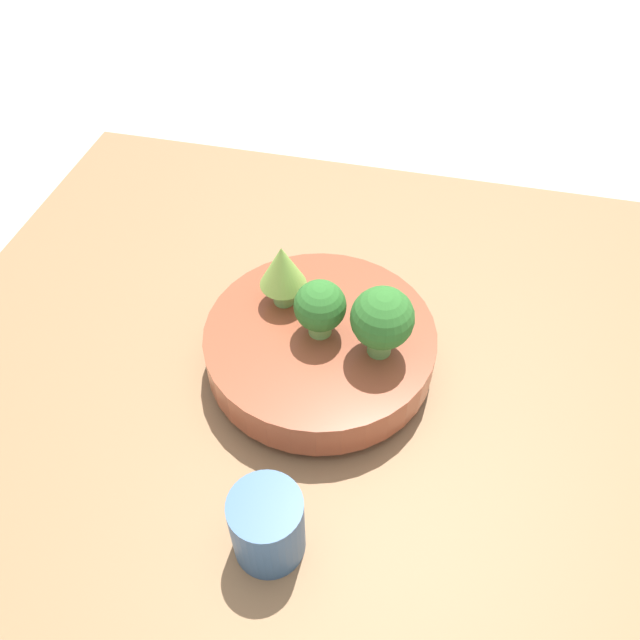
{
  "coord_description": "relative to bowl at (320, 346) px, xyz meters",
  "views": [
    {
      "loc": [
        -0.1,
        0.48,
        0.65
      ],
      "look_at": [
        0.01,
        0.02,
        0.13
      ],
      "focal_mm": 35.0,
      "sensor_mm": 36.0,
      "label": 1
    }
  ],
  "objects": [
    {
      "name": "cup",
      "position": [
        -0.0,
        0.23,
        0.01
      ],
      "size": [
        0.07,
        0.07,
        0.09
      ],
      "color": "#33567F",
      "rests_on": "table"
    },
    {
      "name": "romanesco_piece_near",
      "position": [
        0.05,
        -0.04,
        0.08
      ],
      "size": [
        0.06,
        0.06,
        0.09
      ],
      "color": "#7AB256",
      "rests_on": "bowl"
    },
    {
      "name": "broccoli_floret_center",
      "position": [
        0.0,
        0.0,
        0.07
      ],
      "size": [
        0.06,
        0.06,
        0.07
      ],
      "color": "#7AB256",
      "rests_on": "bowl"
    },
    {
      "name": "ground_plane",
      "position": [
        -0.01,
        -0.02,
        -0.08
      ],
      "size": [
        6.0,
        6.0,
        0.0
      ],
      "primitive_type": "plane",
      "color": "#ADA89E"
    },
    {
      "name": "broccoli_floret_left",
      "position": [
        -0.07,
        0.01,
        0.08
      ],
      "size": [
        0.07,
        0.07,
        0.09
      ],
      "color": "#609347",
      "rests_on": "bowl"
    },
    {
      "name": "table",
      "position": [
        -0.01,
        -0.02,
        -0.06
      ],
      "size": [
        1.03,
        0.84,
        0.05
      ],
      "color": "olive",
      "rests_on": "ground_plane"
    },
    {
      "name": "bowl",
      "position": [
        0.0,
        0.0,
        0.0
      ],
      "size": [
        0.27,
        0.27,
        0.06
      ],
      "color": "brown",
      "rests_on": "table"
    }
  ]
}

